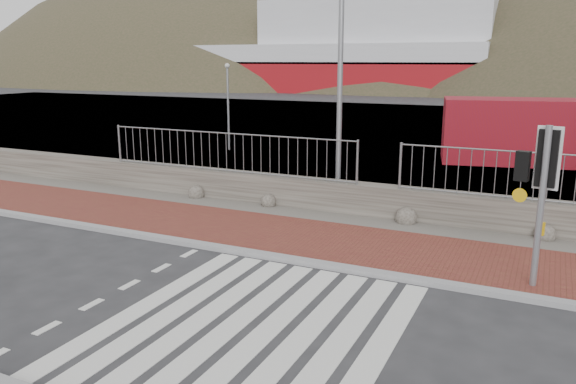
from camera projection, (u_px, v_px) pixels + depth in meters
The scene contains 14 objects.
ground at pixel (252, 326), 9.24m from camera, with size 220.00×220.00×0.00m, color #28282B.
sidewalk_far at pixel (344, 244), 13.19m from camera, with size 40.00×3.00×0.08m, color brown.
kerb_far at pixel (320, 265), 11.87m from camera, with size 40.00×0.25×0.12m, color gray.
zebra_crossing at pixel (252, 326), 9.24m from camera, with size 4.62×5.60×0.01m.
gravel_strip at pixel (369, 223), 14.96m from camera, with size 40.00×1.50×0.06m, color #59544C.
stone_wall at pixel (379, 201), 15.57m from camera, with size 40.00×0.60×0.90m, color #4A443D.
railing at pixel (379, 153), 15.12m from camera, with size 18.07×0.07×1.22m.
quay at pixel (475, 133), 33.81m from camera, with size 120.00×40.00×0.50m, color #4C4C4F.
water at pixel (515, 98), 64.64m from camera, with size 220.00×50.00×0.05m, color #3F4C54.
ferry at pixel (331, 52), 78.02m from camera, with size 50.00×16.00×20.00m.
hills_backdrop at pixel (558, 236), 89.16m from camera, with size 254.00×90.00×100.00m.
traffic_signal_far at pixel (542, 173), 10.24m from camera, with size 0.77×0.37×3.13m.
streetlight at pixel (346, 33), 15.84m from camera, with size 1.78×0.93×8.90m.
shipping_container at pixel (522, 131), 23.67m from camera, with size 6.44×2.68×2.68m, color maroon.
Camera 1 is at (4.14, -7.43, 4.27)m, focal length 35.00 mm.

